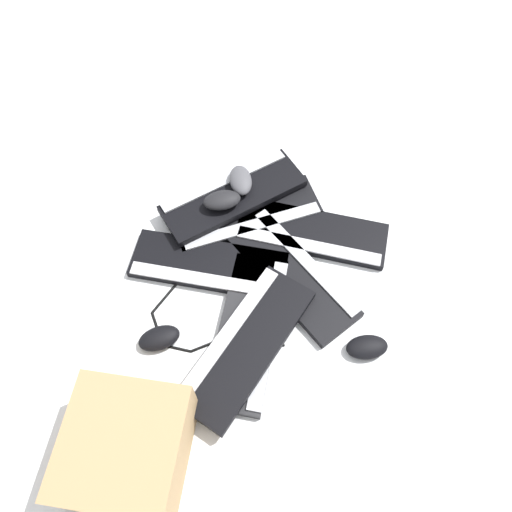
{
  "coord_description": "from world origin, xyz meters",
  "views": [
    {
      "loc": [
        0.7,
        0.1,
        1.26
      ],
      "look_at": [
        -0.0,
        0.01,
        0.03
      ],
      "focal_mm": 35.0,
      "sensor_mm": 36.0,
      "label": 1
    }
  ],
  "objects_px": {
    "keyboard_3": "(247,214)",
    "keyboard_5": "(246,344)",
    "keyboard_0": "(249,330)",
    "mouse_1": "(222,200)",
    "keyboard_1": "(291,273)",
    "keyboard_4": "(209,266)",
    "mouse_0": "(367,347)",
    "mouse_2": "(159,338)",
    "keyboard_6": "(233,195)",
    "cardboard_box": "(127,448)",
    "mouse_3": "(241,180)",
    "keyboard_2": "(311,233)"
  },
  "relations": [
    {
      "from": "keyboard_3",
      "to": "mouse_3",
      "type": "bearing_deg",
      "value": -158.78
    },
    {
      "from": "keyboard_1",
      "to": "cardboard_box",
      "type": "bearing_deg",
      "value": -31.27
    },
    {
      "from": "keyboard_4",
      "to": "mouse_1",
      "type": "xyz_separation_m",
      "value": [
        -0.18,
        0.01,
        0.07
      ]
    },
    {
      "from": "keyboard_0",
      "to": "keyboard_6",
      "type": "bearing_deg",
      "value": -165.75
    },
    {
      "from": "keyboard_0",
      "to": "keyboard_5",
      "type": "xyz_separation_m",
      "value": [
        0.05,
        0.0,
        0.03
      ]
    },
    {
      "from": "keyboard_3",
      "to": "mouse_3",
      "type": "height_order",
      "value": "mouse_3"
    },
    {
      "from": "keyboard_5",
      "to": "cardboard_box",
      "type": "xyz_separation_m",
      "value": [
        0.29,
        -0.23,
        0.05
      ]
    },
    {
      "from": "keyboard_1",
      "to": "keyboard_5",
      "type": "distance_m",
      "value": 0.26
    },
    {
      "from": "mouse_1",
      "to": "keyboard_4",
      "type": "bearing_deg",
      "value": 66.58
    },
    {
      "from": "mouse_3",
      "to": "cardboard_box",
      "type": "xyz_separation_m",
      "value": [
        0.79,
        -0.14,
        0.01
      ]
    },
    {
      "from": "mouse_0",
      "to": "mouse_1",
      "type": "relative_size",
      "value": 1.0
    },
    {
      "from": "keyboard_2",
      "to": "keyboard_4",
      "type": "height_order",
      "value": "same"
    },
    {
      "from": "keyboard_3",
      "to": "keyboard_6",
      "type": "xyz_separation_m",
      "value": [
        -0.05,
        -0.05,
        0.03
      ]
    },
    {
      "from": "mouse_2",
      "to": "cardboard_box",
      "type": "bearing_deg",
      "value": -115.5
    },
    {
      "from": "keyboard_3",
      "to": "keyboard_5",
      "type": "height_order",
      "value": "keyboard_5"
    },
    {
      "from": "keyboard_1",
      "to": "keyboard_3",
      "type": "bearing_deg",
      "value": -140.59
    },
    {
      "from": "keyboard_4",
      "to": "mouse_3",
      "type": "relative_size",
      "value": 4.07
    },
    {
      "from": "keyboard_0",
      "to": "keyboard_1",
      "type": "distance_m",
      "value": 0.21
    },
    {
      "from": "keyboard_2",
      "to": "mouse_0",
      "type": "height_order",
      "value": "mouse_0"
    },
    {
      "from": "keyboard_2",
      "to": "keyboard_6",
      "type": "xyz_separation_m",
      "value": [
        -0.09,
        -0.25,
        0.03
      ]
    },
    {
      "from": "keyboard_2",
      "to": "mouse_0",
      "type": "distance_m",
      "value": 0.38
    },
    {
      "from": "keyboard_5",
      "to": "mouse_3",
      "type": "distance_m",
      "value": 0.5
    },
    {
      "from": "keyboard_5",
      "to": "mouse_1",
      "type": "height_order",
      "value": "mouse_1"
    },
    {
      "from": "keyboard_1",
      "to": "mouse_1",
      "type": "relative_size",
      "value": 3.81
    },
    {
      "from": "cardboard_box",
      "to": "keyboard_1",
      "type": "bearing_deg",
      "value": 148.73
    },
    {
      "from": "mouse_0",
      "to": "keyboard_0",
      "type": "bearing_deg",
      "value": -16.75
    },
    {
      "from": "keyboard_1",
      "to": "keyboard_6",
      "type": "height_order",
      "value": "keyboard_6"
    },
    {
      "from": "keyboard_1",
      "to": "keyboard_4",
      "type": "height_order",
      "value": "same"
    },
    {
      "from": "mouse_2",
      "to": "keyboard_2",
      "type": "bearing_deg",
      "value": 19.14
    },
    {
      "from": "keyboard_2",
      "to": "cardboard_box",
      "type": "distance_m",
      "value": 0.77
    },
    {
      "from": "keyboard_6",
      "to": "cardboard_box",
      "type": "distance_m",
      "value": 0.77
    },
    {
      "from": "mouse_2",
      "to": "keyboard_5",
      "type": "bearing_deg",
      "value": -25.58
    },
    {
      "from": "mouse_0",
      "to": "cardboard_box",
      "type": "relative_size",
      "value": 0.4
    },
    {
      "from": "keyboard_0",
      "to": "mouse_0",
      "type": "height_order",
      "value": "mouse_0"
    },
    {
      "from": "keyboard_0",
      "to": "keyboard_6",
      "type": "xyz_separation_m",
      "value": [
        -0.41,
        -0.11,
        0.03
      ]
    },
    {
      "from": "keyboard_5",
      "to": "mouse_1",
      "type": "distance_m",
      "value": 0.44
    },
    {
      "from": "keyboard_6",
      "to": "mouse_1",
      "type": "relative_size",
      "value": 3.98
    },
    {
      "from": "keyboard_1",
      "to": "keyboard_0",
      "type": "bearing_deg",
      "value": -27.17
    },
    {
      "from": "keyboard_5",
      "to": "mouse_2",
      "type": "height_order",
      "value": "keyboard_5"
    },
    {
      "from": "keyboard_0",
      "to": "mouse_2",
      "type": "xyz_separation_m",
      "value": [
        0.06,
        -0.23,
        0.01
      ]
    },
    {
      "from": "keyboard_2",
      "to": "mouse_3",
      "type": "relative_size",
      "value": 4.12
    },
    {
      "from": "keyboard_6",
      "to": "keyboard_1",
      "type": "bearing_deg",
      "value": 41.23
    },
    {
      "from": "keyboard_1",
      "to": "keyboard_5",
      "type": "height_order",
      "value": "keyboard_5"
    },
    {
      "from": "mouse_2",
      "to": "keyboard_3",
      "type": "bearing_deg",
      "value": 41.09
    },
    {
      "from": "keyboard_3",
      "to": "keyboard_4",
      "type": "height_order",
      "value": "same"
    },
    {
      "from": "mouse_0",
      "to": "mouse_2",
      "type": "distance_m",
      "value": 0.54
    },
    {
      "from": "keyboard_4",
      "to": "mouse_2",
      "type": "distance_m",
      "value": 0.25
    },
    {
      "from": "keyboard_0",
      "to": "mouse_1",
      "type": "relative_size",
      "value": 4.08
    },
    {
      "from": "keyboard_4",
      "to": "keyboard_5",
      "type": "bearing_deg",
      "value": 31.42
    },
    {
      "from": "keyboard_3",
      "to": "keyboard_5",
      "type": "bearing_deg",
      "value": 7.59
    }
  ]
}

